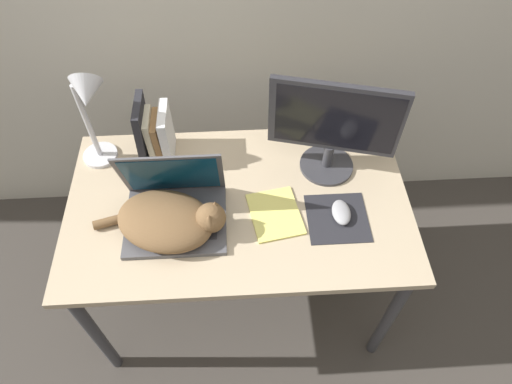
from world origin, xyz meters
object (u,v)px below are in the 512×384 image
(cat, at_px, (170,220))
(book_row, at_px, (154,134))
(desk_lamp, at_px, (89,107))
(notepad, at_px, (275,214))
(laptop, at_px, (175,207))
(external_monitor, at_px, (334,126))
(computer_mouse, at_px, (341,212))

(cat, bearing_deg, book_row, 101.02)
(book_row, distance_m, desk_lamp, 0.25)
(cat, relative_size, notepad, 1.96)
(laptop, bearing_deg, book_row, 105.44)
(laptop, height_order, desk_lamp, desk_lamp)
(cat, relative_size, desk_lamp, 1.10)
(external_monitor, relative_size, desk_lamp, 1.07)
(external_monitor, bearing_deg, desk_lamp, 175.17)
(laptop, distance_m, computer_mouse, 0.57)
(external_monitor, distance_m, desk_lamp, 0.83)
(cat, distance_m, external_monitor, 0.64)
(computer_mouse, relative_size, notepad, 0.45)
(laptop, xyz_separation_m, external_monitor, (0.55, 0.20, 0.16))
(cat, height_order, book_row, book_row)
(external_monitor, distance_m, book_row, 0.65)
(laptop, distance_m, book_row, 0.31)
(cat, height_order, desk_lamp, desk_lamp)
(laptop, height_order, cat, laptop)
(book_row, height_order, desk_lamp, desk_lamp)
(computer_mouse, distance_m, book_row, 0.74)
(cat, height_order, notepad, cat)
(cat, height_order, external_monitor, external_monitor)
(cat, distance_m, computer_mouse, 0.59)
(book_row, xyz_separation_m, notepad, (0.42, -0.31, -0.10))
(laptop, distance_m, external_monitor, 0.61)
(laptop, distance_m, notepad, 0.35)
(book_row, xyz_separation_m, desk_lamp, (-0.19, -0.03, 0.17))
(book_row, bearing_deg, computer_mouse, -26.66)
(computer_mouse, distance_m, notepad, 0.23)
(computer_mouse, xyz_separation_m, desk_lamp, (-0.84, 0.30, 0.26))
(desk_lamp, bearing_deg, laptop, -44.76)
(cat, bearing_deg, computer_mouse, 2.58)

